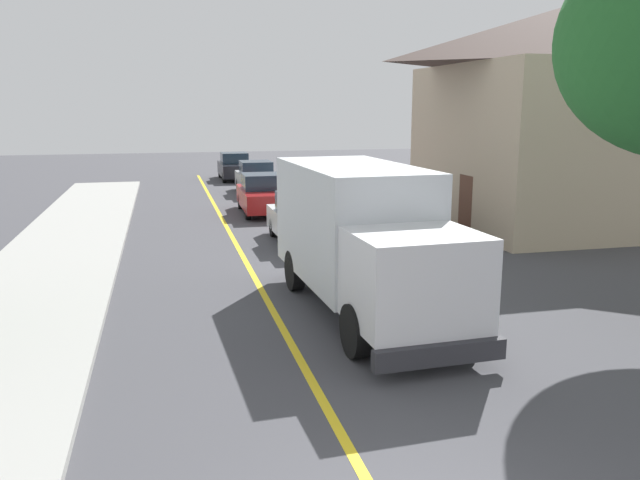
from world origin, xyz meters
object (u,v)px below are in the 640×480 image
object	(u,v)px
parked_car_far	(256,178)
parked_van_across	(393,219)
stop_sign	(435,210)
parked_car_mid	(262,195)
parked_car_near	(304,220)
house_across_street	(584,110)
parked_car_furthest	(235,167)
box_truck	(363,233)

from	to	relation	value
parked_car_far	parked_van_across	world-z (taller)	same
parked_van_across	parked_car_far	bearing A→B (deg)	101.44
parked_car_far	stop_sign	size ratio (longest dim) A/B	1.66
parked_car_mid	parked_car_near	bearing A→B (deg)	-86.33
parked_car_mid	house_across_street	xyz separation A→B (m)	(11.59, -5.17, 3.57)
house_across_street	parked_car_far	bearing A→B (deg)	133.18
parked_van_across	parked_car_furthest	bearing A→B (deg)	98.83
parked_car_near	house_across_street	world-z (taller)	house_across_street
parked_car_mid	parked_car_far	bearing A→B (deg)	84.03
parked_car_far	parked_car_furthest	size ratio (longest dim) A/B	1.00
parked_car_near	stop_sign	world-z (taller)	stop_sign
stop_sign	box_truck	bearing A→B (deg)	-142.30
parked_car_near	parked_car_furthest	world-z (taller)	same
parked_car_near	parked_car_furthest	bearing A→B (deg)	90.40
box_truck	parked_van_across	xyz separation A→B (m)	(3.24, 6.81, -0.97)
parked_car_furthest	house_across_street	distance (m)	21.77
box_truck	parked_car_far	size ratio (longest dim) A/B	1.65
parked_car_near	parked_car_far	distance (m)	12.87
box_truck	parked_car_near	bearing A→B (deg)	87.81
parked_car_far	parked_car_furthest	distance (m)	6.63
stop_sign	house_across_street	bearing A→B (deg)	36.36
parked_car_far	parked_car_mid	bearing A→B (deg)	-95.97
parked_car_furthest	parked_car_far	bearing A→B (deg)	-86.54
box_truck	parked_car_mid	distance (m)	13.74
parked_car_far	parked_van_across	size ratio (longest dim) A/B	0.99
parked_car_near	parked_van_across	distance (m)	3.00
parked_car_near	parked_car_mid	distance (m)	6.42
parked_car_near	parked_car_furthest	size ratio (longest dim) A/B	1.00
box_truck	parked_car_far	bearing A→B (deg)	88.46
parked_car_far	stop_sign	distance (m)	18.30
parked_car_furthest	stop_sign	size ratio (longest dim) A/B	1.67
parked_car_near	parked_car_far	bearing A→B (deg)	88.83
house_across_street	parked_van_across	bearing A→B (deg)	-168.18
box_truck	parked_car_furthest	xyz separation A→B (m)	(0.14, 26.78, -0.97)
box_truck	house_across_street	size ratio (longest dim) A/B	0.63
box_truck	parked_car_mid	size ratio (longest dim) A/B	1.64
parked_car_mid	house_across_street	bearing A→B (deg)	-24.06
box_truck	house_across_street	distance (m)	14.52
box_truck	parked_car_far	world-z (taller)	box_truck
parked_car_mid	house_across_street	size ratio (longest dim) A/B	0.39
box_truck	parked_car_mid	xyz separation A→B (m)	(-0.13, 13.70, -0.97)
parked_car_mid	parked_car_furthest	distance (m)	13.08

